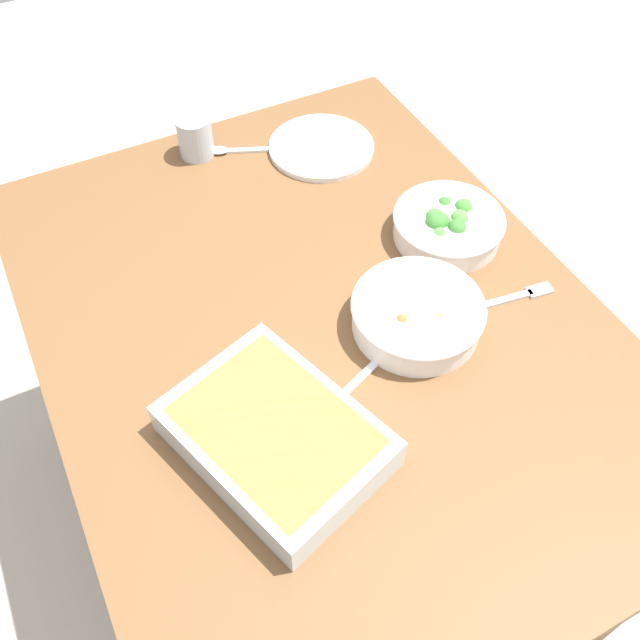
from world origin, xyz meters
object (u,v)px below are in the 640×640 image
at_px(baking_dish, 276,435).
at_px(drink_cup, 195,138).
at_px(stew_bowl, 417,314).
at_px(spoon_spare, 239,150).
at_px(spoon_by_stew, 373,366).
at_px(side_plate, 321,147).
at_px(broccoli_bowl, 448,224).
at_px(fork_on_table, 513,298).
at_px(spoon_by_broccoli, 448,251).

height_order(baking_dish, drink_cup, drink_cup).
relative_size(stew_bowl, drink_cup, 2.59).
xyz_separation_m(baking_dish, spoon_spare, (-0.66, 0.22, -0.03)).
distance_m(spoon_by_stew, spoon_spare, 0.61).
distance_m(stew_bowl, side_plate, 0.50).
xyz_separation_m(drink_cup, spoon_spare, (0.03, 0.08, -0.03)).
distance_m(baking_dish, drink_cup, 0.71).
xyz_separation_m(side_plate, spoon_by_stew, (0.53, -0.18, -0.00)).
xyz_separation_m(broccoli_bowl, fork_on_table, (0.18, 0.02, -0.03)).
relative_size(stew_bowl, spoon_by_stew, 1.30).
bearing_deg(spoon_spare, stew_bowl, 8.16).
height_order(spoon_by_broccoli, spoon_spare, same).
bearing_deg(spoon_by_broccoli, baking_dish, -63.83).
xyz_separation_m(stew_bowl, broccoli_bowl, (-0.16, 0.16, -0.00)).
relative_size(broccoli_bowl, spoon_by_stew, 1.20).
height_order(side_plate, spoon_by_stew, side_plate).
bearing_deg(spoon_by_broccoli, spoon_spare, -153.30).
distance_m(stew_bowl, spoon_by_stew, 0.12).
distance_m(baking_dish, side_plate, 0.70).
height_order(broccoli_bowl, spoon_spare, broccoli_bowl).
xyz_separation_m(stew_bowl, drink_cup, (-0.60, -0.16, 0.01)).
height_order(broccoli_bowl, fork_on_table, broccoli_bowl).
height_order(spoon_spare, fork_on_table, spoon_spare).
xyz_separation_m(side_plate, fork_on_table, (0.52, 0.11, -0.00)).
bearing_deg(baking_dish, spoon_spare, 161.71).
bearing_deg(stew_bowl, drink_cup, -165.00).
bearing_deg(side_plate, spoon_by_broccoli, 10.25).
xyz_separation_m(broccoli_bowl, spoon_by_stew, (0.20, -0.27, -0.03)).
bearing_deg(broccoli_bowl, spoon_by_broccoli, -27.64).
height_order(broccoli_bowl, spoon_by_broccoli, broccoli_bowl).
xyz_separation_m(broccoli_bowl, baking_dish, (0.26, -0.46, 0.00)).
height_order(drink_cup, spoon_spare, drink_cup).
relative_size(broccoli_bowl, drink_cup, 2.41).
xyz_separation_m(spoon_by_stew, fork_on_table, (-0.02, 0.29, -0.00)).
relative_size(broccoli_bowl, baking_dish, 0.58).
height_order(broccoli_bowl, side_plate, broccoli_bowl).
distance_m(side_plate, spoon_by_broccoli, 0.38).
bearing_deg(spoon_by_stew, drink_cup, -175.10).
xyz_separation_m(side_plate, spoon_spare, (-0.07, -0.16, -0.00)).
bearing_deg(side_plate, broccoli_bowl, 14.55).
bearing_deg(spoon_spare, broccoli_bowl, 30.87).
bearing_deg(side_plate, spoon_spare, -114.43).
height_order(baking_dish, side_plate, baking_dish).
distance_m(stew_bowl, spoon_by_broccoli, 0.19).
relative_size(baking_dish, fork_on_table, 1.99).
height_order(spoon_by_broccoli, fork_on_table, spoon_by_broccoli).
distance_m(stew_bowl, baking_dish, 0.32).
height_order(baking_dish, spoon_by_stew, baking_dish).
distance_m(stew_bowl, broccoli_bowl, 0.23).
bearing_deg(spoon_spare, drink_cup, -112.94).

